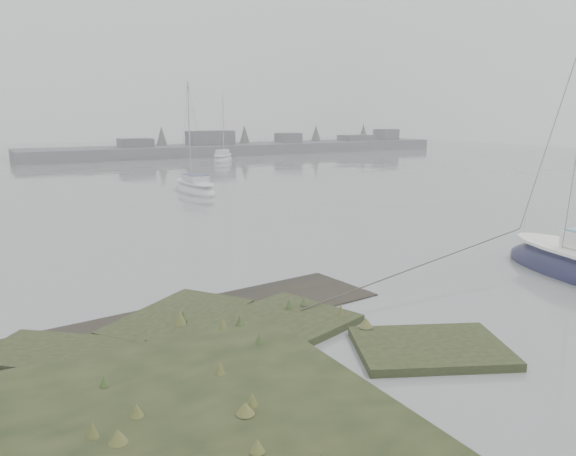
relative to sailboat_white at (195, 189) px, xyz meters
The scene contains 4 objects.
ground 5.73m from the sailboat_white, 164.78° to the left, with size 160.00×160.00×0.00m, color slate.
far_shoreline 39.63m from the sailboat_white, 57.45° to the left, with size 60.00×8.00×4.15m.
sailboat_white is the anchor object (origin of this frame).
sailboat_far_b 26.74m from the sailboat_white, 62.36° to the left, with size 5.08×6.21×8.64m.
Camera 1 is at (-8.70, -9.67, 5.60)m, focal length 35.00 mm.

